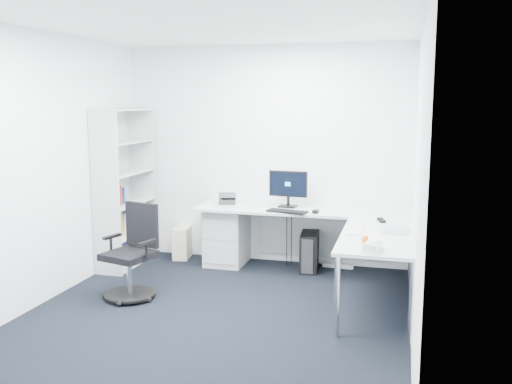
% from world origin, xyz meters
% --- Properties ---
extents(ground, '(4.20, 4.20, 0.00)m').
position_xyz_m(ground, '(0.00, 0.00, 0.00)').
color(ground, black).
extents(ceiling, '(4.20, 4.20, 0.00)m').
position_xyz_m(ceiling, '(0.00, 0.00, 2.70)').
color(ceiling, white).
extents(wall_back, '(3.60, 0.02, 2.70)m').
position_xyz_m(wall_back, '(0.00, 2.10, 1.35)').
color(wall_back, white).
rests_on(wall_back, ground).
extents(wall_front, '(3.60, 0.02, 2.70)m').
position_xyz_m(wall_front, '(0.00, -2.10, 1.35)').
color(wall_front, white).
rests_on(wall_front, ground).
extents(wall_left, '(0.02, 4.20, 2.70)m').
position_xyz_m(wall_left, '(-1.80, 0.00, 1.35)').
color(wall_left, white).
rests_on(wall_left, ground).
extents(wall_right, '(0.02, 4.20, 2.70)m').
position_xyz_m(wall_right, '(1.80, 0.00, 1.35)').
color(wall_right, white).
rests_on(wall_right, ground).
extents(l_desk, '(2.59, 1.45, 0.76)m').
position_xyz_m(l_desk, '(0.55, 1.40, 0.38)').
color(l_desk, '#B9BBBB').
rests_on(l_desk, ground).
extents(drawer_pedestal, '(0.46, 0.57, 0.71)m').
position_xyz_m(drawer_pedestal, '(-0.43, 1.82, 0.35)').
color(drawer_pedestal, '#B9BBBB').
rests_on(drawer_pedestal, ground).
extents(bookshelf, '(0.38, 0.97, 1.93)m').
position_xyz_m(bookshelf, '(-1.62, 1.45, 0.97)').
color(bookshelf, '#BDBFBF').
rests_on(bookshelf, ground).
extents(task_chair, '(0.67, 0.67, 0.97)m').
position_xyz_m(task_chair, '(-1.01, 0.33, 0.49)').
color(task_chair, black).
rests_on(task_chair, ground).
extents(black_pc_tower, '(0.25, 0.48, 0.45)m').
position_xyz_m(black_pc_tower, '(0.62, 1.80, 0.23)').
color(black_pc_tower, black).
rests_on(black_pc_tower, ground).
extents(beige_pc_tower, '(0.25, 0.45, 0.40)m').
position_xyz_m(beige_pc_tower, '(-1.07, 1.95, 0.20)').
color(beige_pc_tower, beige).
rests_on(beige_pc_tower, ground).
extents(power_strip, '(0.38, 0.09, 0.04)m').
position_xyz_m(power_strip, '(0.95, 1.97, 0.02)').
color(power_strip, silver).
rests_on(power_strip, ground).
extents(monitor, '(0.48, 0.19, 0.45)m').
position_xyz_m(monitor, '(0.35, 1.81, 0.98)').
color(monitor, black).
rests_on(monitor, l_desk).
extents(black_keyboard, '(0.49, 0.25, 0.02)m').
position_xyz_m(black_keyboard, '(0.40, 1.49, 0.77)').
color(black_keyboard, black).
rests_on(black_keyboard, l_desk).
extents(mouse, '(0.07, 0.11, 0.03)m').
position_xyz_m(mouse, '(0.73, 1.53, 0.77)').
color(mouse, black).
rests_on(mouse, l_desk).
extents(desk_phone, '(0.24, 0.24, 0.14)m').
position_xyz_m(desk_phone, '(-0.43, 1.85, 0.83)').
color(desk_phone, '#29292B').
rests_on(desk_phone, l_desk).
extents(laptop, '(0.36, 0.35, 0.24)m').
position_xyz_m(laptop, '(1.63, 0.83, 0.88)').
color(laptop, '#BABDC1').
rests_on(laptop, l_desk).
extents(white_keyboard, '(0.13, 0.44, 0.01)m').
position_xyz_m(white_keyboard, '(1.25, 0.75, 0.76)').
color(white_keyboard, silver).
rests_on(white_keyboard, l_desk).
extents(headphones, '(0.15, 0.20, 0.05)m').
position_xyz_m(headphones, '(1.47, 1.26, 0.78)').
color(headphones, black).
rests_on(headphones, l_desk).
extents(orange_fruit, '(0.07, 0.07, 0.07)m').
position_xyz_m(orange_fruit, '(1.37, 0.26, 0.79)').
color(orange_fruit, '#DE5313').
rests_on(orange_fruit, l_desk).
extents(tissue_box, '(0.16, 0.24, 0.08)m').
position_xyz_m(tissue_box, '(1.45, 0.01, 0.79)').
color(tissue_box, silver).
rests_on(tissue_box, l_desk).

